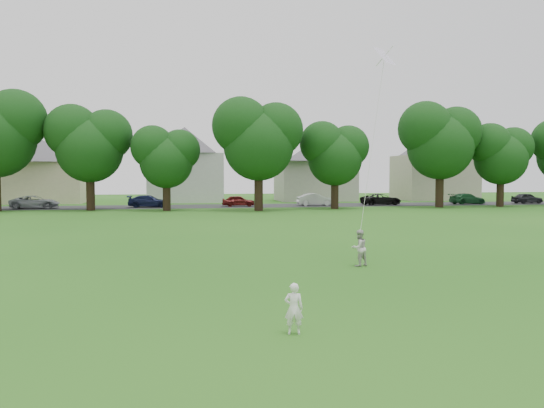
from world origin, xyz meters
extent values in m
plane|color=#1D5513|center=(0.00, 0.00, 0.00)|extent=(160.00, 160.00, 0.00)
cube|color=#2D2D30|center=(0.00, 42.00, 0.01)|extent=(90.00, 7.00, 0.01)
imported|color=white|center=(0.99, -2.14, 0.50)|extent=(0.40, 0.30, 1.00)
imported|color=beige|center=(4.88, 5.00, 0.62)|extent=(0.73, 0.66, 1.24)
plane|color=white|center=(5.95, 5.58, 7.21)|extent=(1.01, 0.95, 0.63)
cylinder|color=white|center=(5.42, 5.29, 4.05)|extent=(0.01, 0.01, 6.43)
cylinder|color=black|center=(-8.62, 37.44, 1.83)|extent=(0.75, 0.75, 3.66)
cylinder|color=black|center=(-1.93, 35.71, 1.46)|extent=(0.69, 0.69, 2.92)
cylinder|color=black|center=(6.08, 34.29, 1.94)|extent=(0.77, 0.77, 3.88)
cylinder|color=black|center=(13.55, 35.78, 1.59)|extent=(0.71, 0.71, 3.17)
cylinder|color=black|center=(24.39, 36.20, 2.00)|extent=(0.78, 0.78, 4.01)
cylinder|color=black|center=(30.97, 36.17, 1.62)|extent=(0.72, 0.72, 3.24)
imported|color=#91959E|center=(-14.18, 41.00, 0.62)|extent=(4.48, 2.26, 1.21)
imported|color=#131A3E|center=(-3.69, 41.00, 0.60)|extent=(4.21, 2.04, 1.18)
imported|color=#5E1412|center=(5.08, 41.00, 0.57)|extent=(3.33, 1.41, 1.12)
imported|color=silver|center=(13.07, 41.00, 0.64)|extent=(3.86, 1.48, 1.26)
imported|color=black|center=(20.26, 41.00, 0.60)|extent=(4.40, 2.28, 1.19)
imported|color=#1A4F28|center=(30.25, 41.00, 0.59)|extent=(4.13, 1.98, 1.16)
imported|color=black|center=(37.54, 41.00, 0.60)|extent=(3.51, 1.59, 1.17)
cube|color=beige|center=(-16.00, 52.00, 2.32)|extent=(9.15, 6.44, 4.64)
pyramid|color=#4F4D52|center=(-16.00, 52.00, 7.19)|extent=(13.20, 13.20, 2.55)
cube|color=silver|center=(0.00, 52.00, 2.87)|extent=(8.67, 6.76, 5.73)
pyramid|color=#4F4D52|center=(0.00, 52.00, 8.88)|extent=(12.50, 12.50, 3.15)
cube|color=#B4B0A2|center=(16.00, 52.00, 2.43)|extent=(9.24, 6.44, 4.86)
pyramid|color=#4F4D52|center=(16.00, 52.00, 7.53)|extent=(13.33, 13.33, 2.67)
cube|color=#B8AF98|center=(32.00, 52.00, 2.87)|extent=(9.41, 6.91, 5.73)
pyramid|color=#4F4D52|center=(32.00, 52.00, 8.88)|extent=(13.57, 13.57, 3.15)
camera|label=1|loc=(-1.25, -11.97, 3.04)|focal=35.00mm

